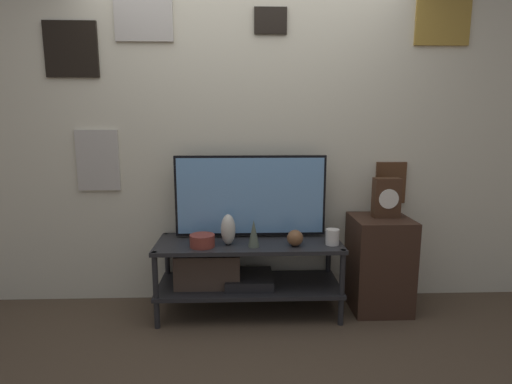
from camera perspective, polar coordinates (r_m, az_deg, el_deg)
name	(u,v)px	position (r m, az deg, el deg)	size (l,w,h in m)	color
ground_plane	(250,331)	(2.99, -0.88, -19.24)	(12.00, 12.00, 0.00)	#4C3D2D
wall_back	(247,134)	(3.21, -1.24, 8.27)	(6.40, 0.08, 2.70)	beige
media_console	(233,268)	(3.10, -3.29, -10.76)	(1.38, 0.52, 0.57)	#232326
television	(251,196)	(3.07, -0.78, -0.54)	(1.16, 0.05, 0.64)	black
vase_slim_bronze	(254,233)	(2.88, -0.33, -5.92)	(0.08, 0.08, 0.20)	#4C5647
vase_round_glass	(295,238)	(2.93, 5.60, -6.55)	(0.12, 0.12, 0.12)	brown
vase_urn_stoneware	(228,229)	(2.94, -4.00, -5.36)	(0.11, 0.12, 0.23)	beige
vase_wide_bowl	(202,241)	(2.93, -7.68, -6.90)	(0.18, 0.18, 0.09)	brown
candle_jar	(332,237)	(2.99, 10.86, -6.32)	(0.10, 0.10, 0.12)	silver
side_table	(379,263)	(3.31, 17.15, -9.70)	(0.44, 0.44, 0.73)	#382319
mantel_clock	(386,198)	(3.21, 18.13, -0.78)	(0.20, 0.11, 0.30)	#422819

